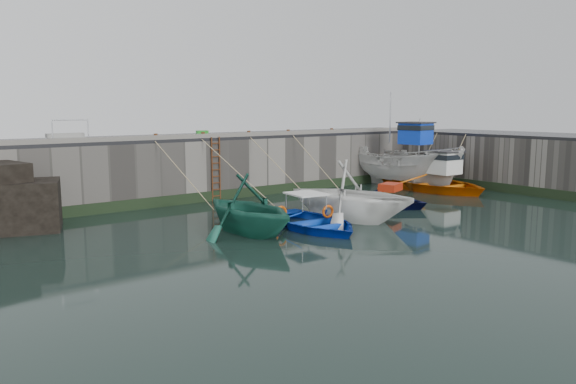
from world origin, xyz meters
TOP-DOWN VIEW (x-y plane):
  - ground at (0.00, 0.00)m, footprint 120.00×120.00m
  - quay_back at (0.00, 12.50)m, footprint 30.00×5.00m
  - quay_right at (14.50, 2.50)m, footprint 5.00×15.00m
  - road_back at (0.00, 12.50)m, footprint 30.00×5.00m
  - road_right at (14.50, 2.50)m, footprint 5.00×15.00m
  - kerb_back at (0.00, 10.15)m, footprint 30.00×0.30m
  - algae_back at (0.00, 9.96)m, footprint 30.00×0.08m
  - algae_right at (11.96, 2.50)m, footprint 0.08×15.00m
  - ladder at (-2.00, 9.91)m, footprint 0.51×0.08m
  - boat_near_white at (-4.76, 2.88)m, footprint 4.36×4.98m
  - boat_near_white_rope at (-4.76, 7.69)m, footprint 0.04×5.30m
  - boat_near_blue at (-2.33, 1.99)m, footprint 3.98×5.23m
  - boat_near_blue_rope at (-2.33, 7.24)m, footprint 0.04×6.10m
  - boat_near_blacktrim at (-0.13, 2.22)m, footprint 6.38×6.75m
  - boat_near_blacktrim_rope at (-0.13, 7.36)m, footprint 0.04×5.88m
  - boat_near_navy at (3.29, 4.12)m, footprint 5.26×6.14m
  - boat_near_navy_rope at (3.29, 8.31)m, footprint 0.04×4.26m
  - boat_far_white at (9.50, 7.54)m, footprint 3.71×7.76m
  - boat_far_orange at (9.50, 5.41)m, footprint 4.90×6.72m
  - fish_crate at (-1.68, 11.82)m, footprint 0.66×0.48m
  - railing at (-8.75, 11.25)m, footprint 1.60×1.05m
  - bollard_a at (-5.00, 10.25)m, footprint 0.18×0.18m
  - bollard_b at (-2.50, 10.25)m, footprint 0.18×0.18m
  - bollard_c at (0.20, 10.25)m, footprint 0.18×0.18m
  - bollard_d at (2.80, 10.25)m, footprint 0.18×0.18m
  - bollard_e at (6.00, 10.25)m, footprint 0.18×0.18m

SIDE VIEW (x-z plane):
  - ground at x=0.00m, z-range 0.00..0.00m
  - boat_near_white at x=-4.76m, z-range -1.25..1.25m
  - boat_near_white_rope at x=-4.76m, z-range -1.55..1.55m
  - boat_near_blue at x=-2.33m, z-range -0.51..0.51m
  - boat_near_blue_rope at x=-2.33m, z-range -1.55..1.55m
  - boat_near_blacktrim at x=-0.13m, z-range -1.41..1.41m
  - boat_near_blacktrim_rope at x=-0.13m, z-range -1.55..1.55m
  - boat_near_navy at x=3.29m, z-range -0.54..0.54m
  - boat_near_navy_rope at x=3.29m, z-range -1.55..1.55m
  - algae_back at x=0.00m, z-range 0.00..0.50m
  - algae_right at x=11.96m, z-range 0.00..0.50m
  - boat_far_orange at x=9.50m, z-range -1.75..2.62m
  - boat_far_white at x=9.50m, z-range -1.74..4.15m
  - quay_back at x=0.00m, z-range 0.00..3.00m
  - quay_right at x=14.50m, z-range 0.00..3.00m
  - ladder at x=-2.00m, z-range -0.01..3.19m
  - road_back at x=0.00m, z-range 3.00..3.16m
  - road_right at x=14.50m, z-range 3.00..3.16m
  - kerb_back at x=0.00m, z-range 3.16..3.36m
  - bollard_a at x=-5.00m, z-range 3.16..3.44m
  - bollard_b at x=-2.50m, z-range 3.16..3.44m
  - bollard_c at x=0.20m, z-range 3.16..3.44m
  - bollard_d at x=2.80m, z-range 3.16..3.44m
  - bollard_e at x=6.00m, z-range 3.16..3.44m
  - fish_crate at x=-1.68m, z-range 3.16..3.45m
  - railing at x=-8.75m, z-range 2.86..3.86m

